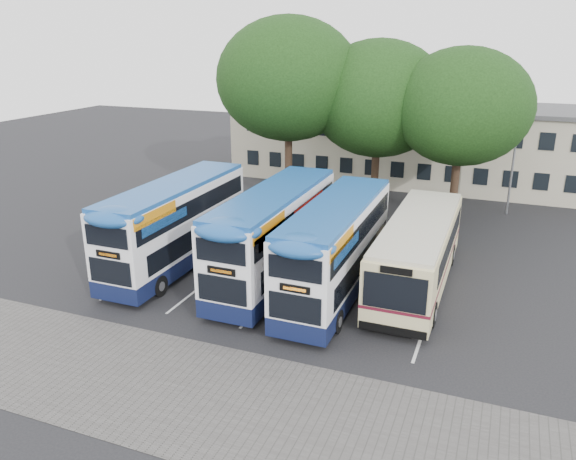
# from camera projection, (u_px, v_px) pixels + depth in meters

# --- Properties ---
(ground) EXTENTS (120.00, 120.00, 0.00)m
(ground) POSITION_uv_depth(u_px,v_px,m) (331.00, 340.00, 21.99)
(ground) COLOR black
(ground) RESTS_ON ground
(paving_strip) EXTENTS (40.00, 6.00, 0.01)m
(paving_strip) POSITION_uv_depth(u_px,v_px,m) (227.00, 402.00, 18.29)
(paving_strip) COLOR #595654
(paving_strip) RESTS_ON ground
(bay_lines) EXTENTS (14.12, 11.00, 0.01)m
(bay_lines) POSITION_uv_depth(u_px,v_px,m) (289.00, 277.00, 27.68)
(bay_lines) COLOR silver
(bay_lines) RESTS_ON ground
(depot_building) EXTENTS (32.40, 8.40, 6.20)m
(depot_building) POSITION_uv_depth(u_px,v_px,m) (433.00, 143.00, 44.67)
(depot_building) COLOR #BDB298
(depot_building) RESTS_ON ground
(lamp_post) EXTENTS (0.25, 1.05, 9.06)m
(lamp_post) POSITION_uv_depth(u_px,v_px,m) (516.00, 138.00, 35.79)
(lamp_post) COLOR gray
(lamp_post) RESTS_ON ground
(tree_left) EXTENTS (9.31, 9.31, 12.59)m
(tree_left) POSITION_uv_depth(u_px,v_px,m) (289.00, 79.00, 36.14)
(tree_left) COLOR black
(tree_left) RESTS_ON ground
(tree_mid) EXTENTS (8.78, 8.78, 11.18)m
(tree_mid) POSITION_uv_depth(u_px,v_px,m) (379.00, 99.00, 35.97)
(tree_mid) COLOR black
(tree_mid) RESTS_ON ground
(tree_right) EXTENTS (8.21, 8.21, 10.78)m
(tree_right) POSITION_uv_depth(u_px,v_px,m) (462.00, 107.00, 33.25)
(tree_right) COLOR black
(tree_right) RESTS_ON ground
(bus_dd_left) EXTENTS (2.56, 10.55, 4.40)m
(bus_dd_left) POSITION_uv_depth(u_px,v_px,m) (176.00, 221.00, 28.38)
(bus_dd_left) COLOR #10183C
(bus_dd_left) RESTS_ON ground
(bus_dd_mid) EXTENTS (2.60, 10.71, 4.46)m
(bus_dd_mid) POSITION_uv_depth(u_px,v_px,m) (275.00, 232.00, 26.71)
(bus_dd_mid) COLOR #10183C
(bus_dd_mid) RESTS_ON ground
(bus_dd_right) EXTENTS (2.53, 10.42, 4.34)m
(bus_dd_right) POSITION_uv_depth(u_px,v_px,m) (336.00, 245.00, 25.21)
(bus_dd_right) COLOR #10183C
(bus_dd_right) RESTS_ON ground
(bus_single) EXTENTS (2.82, 11.09, 3.31)m
(bus_single) POSITION_uv_depth(u_px,v_px,m) (418.00, 248.00, 26.22)
(bus_single) COLOR beige
(bus_single) RESTS_ON ground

